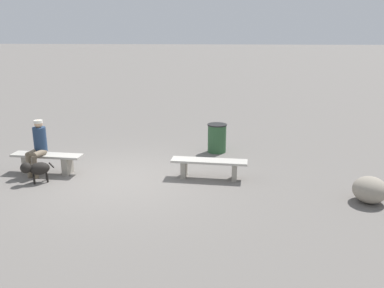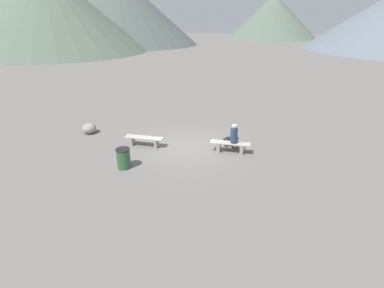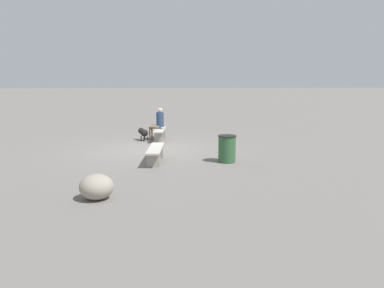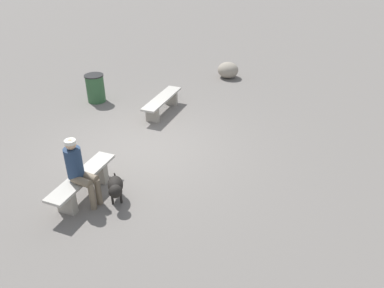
{
  "view_description": "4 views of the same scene",
  "coord_description": "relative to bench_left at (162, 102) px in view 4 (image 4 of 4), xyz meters",
  "views": [
    {
      "loc": [
        -2.39,
        8.47,
        3.31
      ],
      "look_at": [
        -1.52,
        -0.8,
        0.68
      ],
      "focal_mm": 37.21,
      "sensor_mm": 36.0,
      "label": 1
    },
    {
      "loc": [
        2.27,
        -11.81,
        5.42
      ],
      "look_at": [
        0.39,
        -1.07,
        0.61
      ],
      "focal_mm": 26.8,
      "sensor_mm": 36.0,
      "label": 2
    },
    {
      "loc": [
        -12.28,
        -0.81,
        2.42
      ],
      "look_at": [
        -1.22,
        -1.44,
        0.41
      ],
      "focal_mm": 32.8,
      "sensor_mm": 36.0,
      "label": 3
    },
    {
      "loc": [
        6.75,
        3.47,
        4.52
      ],
      "look_at": [
        0.79,
        1.48,
        0.84
      ],
      "focal_mm": 35.12,
      "sensor_mm": 36.0,
      "label": 4
    }
  ],
  "objects": [
    {
      "name": "seated_person",
      "position": [
        4.07,
        0.08,
        0.43
      ],
      "size": [
        0.38,
        0.61,
        1.31
      ],
      "rotation": [
        0.0,
        0.0,
        -0.17
      ],
      "color": "navy",
      "rests_on": "ground"
    },
    {
      "name": "dog",
      "position": [
        3.88,
        0.67,
        0.02
      ],
      "size": [
        0.65,
        0.5,
        0.51
      ],
      "rotation": [
        0.0,
        0.0,
        0.52
      ],
      "color": "black",
      "rests_on": "ground"
    },
    {
      "name": "bench_right",
      "position": [
        3.92,
        -0.01,
        -0.0
      ],
      "size": [
        1.74,
        0.48,
        0.47
      ],
      "rotation": [
        0.0,
        0.0,
        -0.06
      ],
      "color": "gray",
      "rests_on": "ground"
    },
    {
      "name": "bench_left",
      "position": [
        0.0,
        0.0,
        0.0
      ],
      "size": [
        1.78,
        0.49,
        0.44
      ],
      "rotation": [
        0.0,
        0.0,
        -0.06
      ],
      "color": "gray",
      "rests_on": "ground"
    },
    {
      "name": "boulder",
      "position": [
        -3.28,
        1.06,
        -0.05
      ],
      "size": [
        0.74,
        0.77,
        0.53
      ],
      "primitive_type": "ellipsoid",
      "rotation": [
        0.0,
        0.0,
        3.04
      ],
      "color": "gray",
      "rests_on": "ground"
    },
    {
      "name": "ground",
      "position": [
        1.97,
        0.3,
        -0.35
      ],
      "size": [
        210.0,
        210.0,
        0.06
      ],
      "primitive_type": "cube",
      "color": "slate"
    },
    {
      "name": "trash_bin",
      "position": [
        -0.11,
        -2.14,
        0.09
      ],
      "size": [
        0.55,
        0.55,
        0.81
      ],
      "color": "#2D5633",
      "rests_on": "ground"
    }
  ]
}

